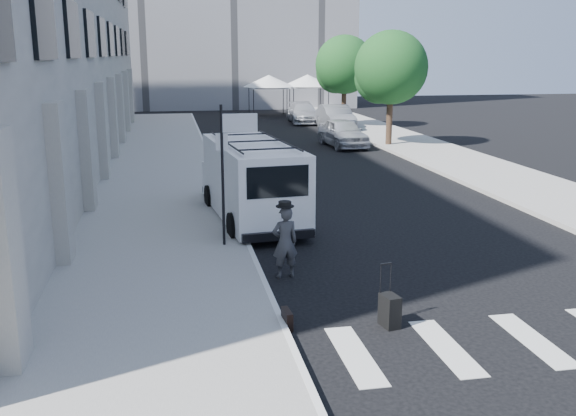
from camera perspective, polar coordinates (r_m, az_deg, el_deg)
name	(u,v)px	position (r m, az deg, el deg)	size (l,w,h in m)	color
ground	(360,288)	(13.79, 6.43, -7.05)	(120.00, 120.00, 0.00)	black
sidewalk_left	(161,165)	(28.73, -11.22, 3.78)	(4.50, 48.00, 0.15)	gray
sidewalk_right	(413,145)	(35.12, 11.08, 5.54)	(4.00, 56.00, 0.15)	gray
sign_pole	(232,146)	(15.75, -5.04, 5.55)	(1.03, 0.07, 3.50)	black
tree_near	(388,70)	(34.42, 8.90, 11.99)	(3.80, 3.83, 6.03)	black
tree_far	(342,67)	(43.01, 4.86, 12.39)	(3.80, 3.83, 6.03)	black
tent_left	(269,81)	(50.98, -1.72, 11.19)	(4.00, 4.00, 3.20)	black
tent_right	(307,81)	(52.06, 1.74, 11.24)	(4.00, 4.00, 3.20)	black
businessman	(285,242)	(14.09, -0.28, -3.07)	(0.59, 0.38, 1.61)	#373739
briefcase	(287,319)	(11.75, -0.08, -9.85)	(0.12, 0.44, 0.34)	black
suitcase	(390,310)	(11.90, 9.02, -8.98)	(0.33, 0.46, 1.15)	black
cargo_van	(251,180)	(18.94, -3.28, 2.48)	(2.64, 6.30, 2.31)	white
parked_car_a	(343,133)	(34.31, 4.91, 6.69)	(1.77, 4.40, 1.50)	#AAACB2
parked_car_b	(336,118)	(41.93, 4.26, 8.02)	(1.69, 4.85, 1.60)	#5A5C62
parked_car_c	(303,113)	(46.13, 1.36, 8.44)	(1.96, 4.81, 1.40)	#ADAFB5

